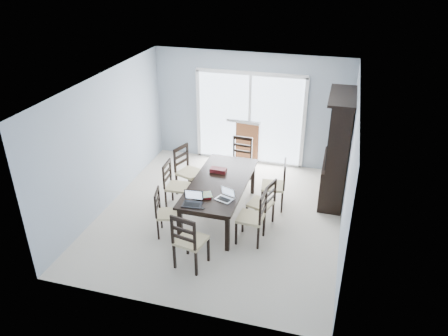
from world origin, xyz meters
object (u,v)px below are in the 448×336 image
at_px(chair_left_far, 186,165).
at_px(chair_right_near, 256,212).
at_px(chair_right_far, 278,180).
at_px(cell_phone, 202,208).
at_px(chair_right_mid, 265,199).
at_px(dining_table, 220,185).
at_px(chair_left_mid, 173,180).
at_px(china_hutch, 337,151).
at_px(hot_tub, 233,125).
at_px(laptop_dark, 192,202).
at_px(chair_end_far, 241,155).
at_px(chair_left_near, 163,208).
at_px(game_box, 218,170).
at_px(laptop_silver, 224,197).
at_px(chair_end_near, 187,236).

relative_size(chair_left_far, chair_right_near, 1.02).
relative_size(chair_right_far, cell_phone, 10.58).
relative_size(chair_right_near, chair_right_mid, 1.08).
distance_m(dining_table, chair_right_far, 1.17).
bearing_deg(chair_left_mid, chair_right_far, 102.49).
relative_size(china_hutch, hot_tub, 1.01).
bearing_deg(laptop_dark, cell_phone, -19.54).
distance_m(chair_end_far, hot_tub, 2.00).
bearing_deg(chair_right_near, chair_right_far, -4.81).
distance_m(dining_table, chair_left_near, 1.16).
height_order(chair_left_near, chair_left_mid, chair_left_mid).
height_order(china_hutch, laptop_dark, china_hutch).
bearing_deg(chair_right_mid, chair_left_near, 130.47).
relative_size(chair_end_far, laptop_dark, 3.34).
bearing_deg(chair_end_far, game_box, 85.56).
xyz_separation_m(chair_right_near, laptop_silver, (-0.57, 0.01, 0.19)).
bearing_deg(hot_tub, chair_end_far, -70.24).
xyz_separation_m(laptop_dark, hot_tub, (-0.41, 4.29, -0.29)).
distance_m(dining_table, cell_phone, 0.97).
xyz_separation_m(chair_end_near, hot_tub, (-0.58, 4.98, -0.11)).
bearing_deg(laptop_dark, dining_table, 71.26).
relative_size(chair_right_near, chair_right_far, 1.00).
relative_size(laptop_silver, game_box, 1.09).
distance_m(laptop_silver, game_box, 1.03).
bearing_deg(chair_left_far, hot_tub, -166.81).
relative_size(china_hutch, chair_left_mid, 2.01).
bearing_deg(chair_left_mid, laptop_silver, 58.38).
bearing_deg(cell_phone, chair_end_far, 121.67).
bearing_deg(dining_table, chair_right_far, 31.06).
relative_size(dining_table, chair_left_far, 1.87).
relative_size(cell_phone, game_box, 0.35).
xyz_separation_m(chair_right_mid, chair_right_far, (0.12, 0.69, 0.05)).
height_order(chair_right_near, hot_tub, chair_right_near).
height_order(chair_left_mid, cell_phone, chair_left_mid).
bearing_deg(dining_table, cell_phone, -92.00).
relative_size(china_hutch, chair_right_near, 1.91).
xyz_separation_m(chair_right_near, game_box, (-0.96, 0.97, 0.18)).
height_order(laptop_silver, hot_tub, hot_tub).
relative_size(chair_left_mid, game_box, 3.51).
relative_size(chair_left_far, laptop_silver, 3.48).
height_order(chair_left_far, chair_end_near, chair_left_far).
height_order(dining_table, chair_right_near, chair_right_near).
bearing_deg(chair_left_mid, dining_table, 82.72).
distance_m(chair_left_far, laptop_silver, 1.77).
relative_size(chair_left_mid, chair_end_far, 0.95).
distance_m(chair_left_near, hot_tub, 4.21).
height_order(chair_left_near, cell_phone, chair_left_near).
height_order(chair_right_far, laptop_dark, chair_right_far).
bearing_deg(cell_phone, chair_right_mid, 77.36).
bearing_deg(chair_right_near, chair_left_mid, 71.82).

